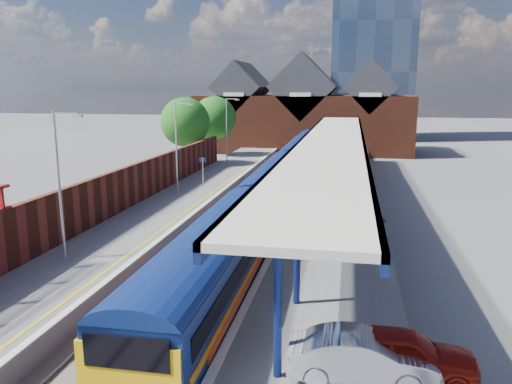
{
  "coord_description": "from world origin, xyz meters",
  "views": [
    {
      "loc": [
        6.81,
        -14.7,
        9.02
      ],
      "look_at": [
        1.04,
        15.52,
        2.6
      ],
      "focal_mm": 35.0,
      "sensor_mm": 36.0,
      "label": 1
    }
  ],
  "objects_px": {
    "parked_car_silver": "(362,357)",
    "train": "(289,168)",
    "lamp_post_c": "(178,141)",
    "platform_sign": "(203,167)",
    "parked_car_dark": "(344,210)",
    "lamp_post_d": "(228,126)",
    "parked_car_red": "(404,353)",
    "parked_car_blue": "(350,218)",
    "lamp_post_b": "(61,177)"
  },
  "relations": [
    {
      "from": "train",
      "to": "parked_car_blue",
      "type": "xyz_separation_m",
      "value": [
        5.46,
        -14.51,
        -0.55
      ]
    },
    {
      "from": "parked_car_dark",
      "to": "lamp_post_c",
      "type": "bearing_deg",
      "value": 62.0
    },
    {
      "from": "parked_car_blue",
      "to": "lamp_post_b",
      "type": "bearing_deg",
      "value": 104.02
    },
    {
      "from": "lamp_post_b",
      "to": "parked_car_silver",
      "type": "xyz_separation_m",
      "value": [
        13.7,
        -7.71,
        -3.31
      ]
    },
    {
      "from": "train",
      "to": "lamp_post_d",
      "type": "height_order",
      "value": "lamp_post_d"
    },
    {
      "from": "lamp_post_d",
      "to": "platform_sign",
      "type": "bearing_deg",
      "value": -84.44
    },
    {
      "from": "parked_car_red",
      "to": "parked_car_blue",
      "type": "relative_size",
      "value": 0.99
    },
    {
      "from": "lamp_post_c",
      "to": "lamp_post_d",
      "type": "xyz_separation_m",
      "value": [
        0.0,
        16.0,
        0.0
      ]
    },
    {
      "from": "lamp_post_c",
      "to": "parked_car_blue",
      "type": "distance_m",
      "value": 15.82
    },
    {
      "from": "train",
      "to": "lamp_post_c",
      "type": "bearing_deg",
      "value": -139.67
    },
    {
      "from": "train",
      "to": "platform_sign",
      "type": "xyz_separation_m",
      "value": [
        -6.49,
        -4.67,
        0.57
      ]
    },
    {
      "from": "lamp_post_d",
      "to": "parked_car_red",
      "type": "distance_m",
      "value": 42.15
    },
    {
      "from": "platform_sign",
      "to": "parked_car_dark",
      "type": "relative_size",
      "value": 0.59
    },
    {
      "from": "lamp_post_b",
      "to": "lamp_post_d",
      "type": "distance_m",
      "value": 32.0
    },
    {
      "from": "lamp_post_c",
      "to": "parked_car_blue",
      "type": "xyz_separation_m",
      "value": [
        13.31,
        -7.84,
        -3.42
      ]
    },
    {
      "from": "lamp_post_c",
      "to": "parked_car_silver",
      "type": "relative_size",
      "value": 1.69
    },
    {
      "from": "lamp_post_c",
      "to": "parked_car_dark",
      "type": "relative_size",
      "value": 1.65
    },
    {
      "from": "lamp_post_c",
      "to": "parked_car_silver",
      "type": "bearing_deg",
      "value": -59.98
    },
    {
      "from": "parked_car_dark",
      "to": "parked_car_blue",
      "type": "height_order",
      "value": "parked_car_dark"
    },
    {
      "from": "train",
      "to": "lamp_post_b",
      "type": "xyz_separation_m",
      "value": [
        -7.86,
        -22.67,
        2.87
      ]
    },
    {
      "from": "train",
      "to": "lamp_post_d",
      "type": "xyz_separation_m",
      "value": [
        -7.86,
        9.33,
        2.87
      ]
    },
    {
      "from": "lamp_post_c",
      "to": "platform_sign",
      "type": "height_order",
      "value": "lamp_post_c"
    },
    {
      "from": "lamp_post_d",
      "to": "lamp_post_b",
      "type": "bearing_deg",
      "value": -90.0
    },
    {
      "from": "lamp_post_c",
      "to": "lamp_post_b",
      "type": "bearing_deg",
      "value": -90.0
    },
    {
      "from": "train",
      "to": "parked_car_red",
      "type": "distance_m",
      "value": 30.79
    },
    {
      "from": "train",
      "to": "parked_car_silver",
      "type": "relative_size",
      "value": 15.91
    },
    {
      "from": "lamp_post_b",
      "to": "parked_car_silver",
      "type": "bearing_deg",
      "value": -29.36
    },
    {
      "from": "lamp_post_b",
      "to": "parked_car_blue",
      "type": "xyz_separation_m",
      "value": [
        13.31,
        8.16,
        -3.42
      ]
    },
    {
      "from": "parked_car_silver",
      "to": "parked_car_blue",
      "type": "bearing_deg",
      "value": -1.68
    },
    {
      "from": "lamp_post_c",
      "to": "parked_car_silver",
      "type": "distance_m",
      "value": 27.58
    },
    {
      "from": "platform_sign",
      "to": "lamp_post_c",
      "type": "bearing_deg",
      "value": -124.26
    },
    {
      "from": "lamp_post_c",
      "to": "platform_sign",
      "type": "bearing_deg",
      "value": 55.74
    },
    {
      "from": "parked_car_red",
      "to": "lamp_post_b",
      "type": "bearing_deg",
      "value": 63.91
    },
    {
      "from": "platform_sign",
      "to": "parked_car_red",
      "type": "bearing_deg",
      "value": -61.92
    },
    {
      "from": "platform_sign",
      "to": "parked_car_blue",
      "type": "height_order",
      "value": "platform_sign"
    },
    {
      "from": "parked_car_dark",
      "to": "parked_car_blue",
      "type": "xyz_separation_m",
      "value": [
        0.39,
        -1.65,
        -0.05
      ]
    },
    {
      "from": "lamp_post_c",
      "to": "parked_car_dark",
      "type": "distance_m",
      "value": 14.72
    },
    {
      "from": "lamp_post_c",
      "to": "lamp_post_d",
      "type": "height_order",
      "value": "same"
    },
    {
      "from": "lamp_post_b",
      "to": "parked_car_red",
      "type": "distance_m",
      "value": 16.89
    },
    {
      "from": "parked_car_silver",
      "to": "parked_car_blue",
      "type": "relative_size",
      "value": 1.01
    },
    {
      "from": "platform_sign",
      "to": "parked_car_blue",
      "type": "relative_size",
      "value": 0.61
    },
    {
      "from": "parked_car_blue",
      "to": "lamp_post_c",
      "type": "bearing_deg",
      "value": 42.01
    },
    {
      "from": "train",
      "to": "lamp_post_c",
      "type": "height_order",
      "value": "lamp_post_c"
    },
    {
      "from": "parked_car_red",
      "to": "parked_car_dark",
      "type": "xyz_separation_m",
      "value": [
        -1.94,
        17.11,
        -0.08
      ]
    },
    {
      "from": "parked_car_blue",
      "to": "platform_sign",
      "type": "bearing_deg",
      "value": 33.04
    },
    {
      "from": "train",
      "to": "parked_car_silver",
      "type": "xyz_separation_m",
      "value": [
        5.84,
        -30.38,
        -0.44
      ]
    },
    {
      "from": "parked_car_blue",
      "to": "parked_car_dark",
      "type": "bearing_deg",
      "value": -4.11
    },
    {
      "from": "lamp_post_c",
      "to": "parked_car_red",
      "type": "distance_m",
      "value": 27.84
    },
    {
      "from": "lamp_post_c",
      "to": "platform_sign",
      "type": "xyz_separation_m",
      "value": [
        1.36,
        2.0,
        -2.3
      ]
    },
    {
      "from": "parked_car_silver",
      "to": "train",
      "type": "bearing_deg",
      "value": 7.81
    }
  ]
}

